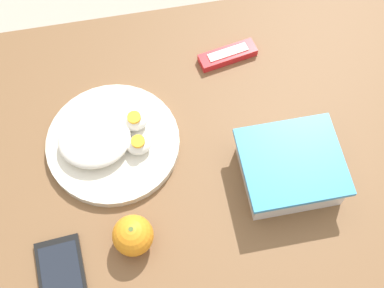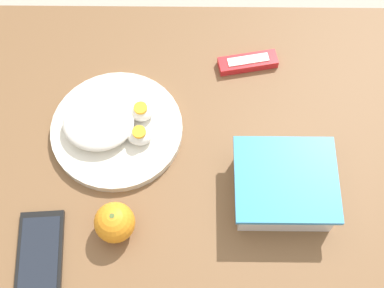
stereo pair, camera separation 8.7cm
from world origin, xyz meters
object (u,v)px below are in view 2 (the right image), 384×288
Objects in this scene: orange_fruit at (115,222)px; food_container at (283,187)px; cell_phone at (40,254)px; rice_plate at (112,127)px; candy_bar at (248,62)px.

food_container is at bearing -166.57° from orange_fruit.
food_container is at bearing -164.44° from cell_phone.
food_container reaches higher than rice_plate.
cell_phone is (0.43, 0.12, -0.03)m from food_container.
orange_fruit is 0.57× the size of candy_bar.
food_container is 1.43× the size of candy_bar.
rice_plate is (0.32, -0.12, -0.01)m from food_container.
cell_phone is at bearing 15.56° from food_container.
food_container is 0.29m from candy_bar.
orange_fruit is at bearing 13.43° from food_container.
orange_fruit is 0.28× the size of rice_plate.
candy_bar is 0.55m from cell_phone.
orange_fruit is 0.20m from rice_plate.
food_container reaches higher than cell_phone.
cell_phone is at bearing 65.84° from rice_plate.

